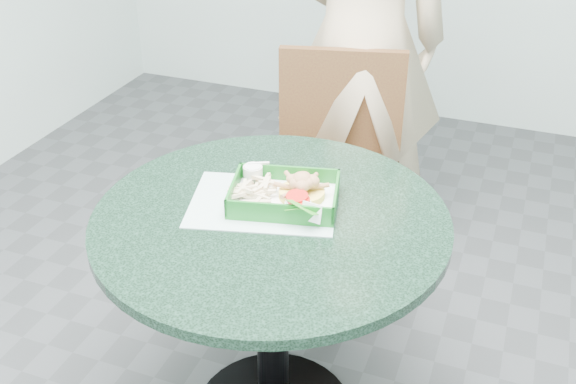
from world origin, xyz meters
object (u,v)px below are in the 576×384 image
(cafe_table, at_px, (272,271))
(food_basket, at_px, (284,204))
(crab_sandwich, at_px, (302,194))
(dining_chair, at_px, (330,161))
(sauce_ramekin, at_px, (262,174))

(cafe_table, xyz_separation_m, food_basket, (0.01, 0.06, 0.19))
(crab_sandwich, bearing_deg, food_basket, -160.03)
(cafe_table, distance_m, crab_sandwich, 0.24)
(cafe_table, bearing_deg, dining_chair, 95.36)
(cafe_table, relative_size, sauce_ramekin, 17.31)
(dining_chair, height_order, crab_sandwich, dining_chair)
(food_basket, xyz_separation_m, sauce_ramekin, (-0.10, 0.08, 0.03))
(dining_chair, bearing_deg, cafe_table, -98.67)
(cafe_table, distance_m, food_basket, 0.20)
(crab_sandwich, relative_size, sauce_ramekin, 2.28)
(cafe_table, distance_m, dining_chair, 0.77)
(cafe_table, bearing_deg, food_basket, 77.41)
(food_basket, xyz_separation_m, crab_sandwich, (0.05, 0.02, 0.03))
(cafe_table, distance_m, sauce_ramekin, 0.28)
(dining_chair, relative_size, sauce_ramekin, 16.91)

